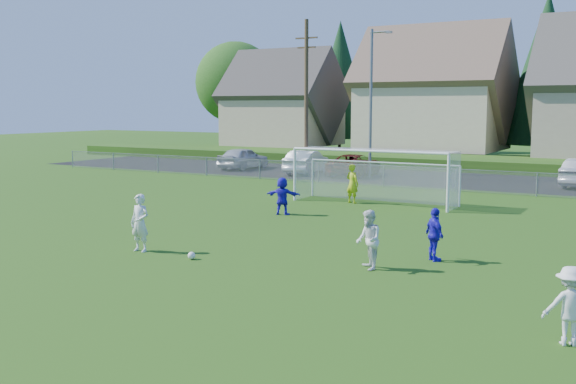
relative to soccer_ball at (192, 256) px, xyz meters
name	(u,v)px	position (x,y,z in m)	size (l,w,h in m)	color
ground	(130,282)	(0.23, -2.78, -0.11)	(160.00, 160.00, 0.00)	#193D0C
asphalt_lot	(448,179)	(0.23, 24.72, -0.10)	(60.00, 60.00, 0.00)	black
grass_embankment	(480,164)	(0.23, 32.22, 0.29)	(70.00, 6.00, 0.80)	#1E420F
soccer_ball	(192,256)	(0.00, 0.00, 0.00)	(0.22, 0.22, 0.22)	white
player_white_a	(140,223)	(-2.02, 0.09, 0.77)	(0.64, 0.42, 1.76)	white
player_white_b	(368,240)	(4.90, 1.44, 0.70)	(0.79, 0.62, 1.62)	white
player_white_c	(570,306)	(10.42, -2.12, 0.63)	(0.96, 0.55, 1.49)	white
player_blue_a	(435,235)	(6.15, 3.30, 0.66)	(0.90, 0.37, 1.53)	#2315CB
player_blue_b	(282,196)	(-1.80, 8.30, 0.66)	(1.42, 0.45, 1.53)	#2315CB
goalkeeper	(352,184)	(-0.69, 12.72, 0.78)	(0.65, 0.43, 1.78)	#B2C817
car_a	(243,158)	(-14.30, 24.20, 0.66)	(1.82, 4.51, 1.54)	#B1B5B9
car_b	(306,162)	(-8.88, 23.54, 0.65)	(1.61, 4.63, 1.53)	white
car_c	(354,165)	(-5.68, 24.01, 0.57)	(2.27, 4.92, 1.37)	#560F09
soccer_goal	(376,168)	(0.23, 13.27, 1.52)	(7.42, 1.90, 2.50)	white
chainlink_fence	(419,177)	(0.23, 19.22, 0.52)	(52.06, 0.06, 1.20)	gray
streetlight	(372,99)	(-4.22, 23.22, 4.73)	(1.38, 0.18, 9.00)	slate
utility_pole	(306,95)	(-9.27, 24.22, 5.04)	(1.60, 0.26, 10.00)	#473321
houses_row	(533,68)	(2.20, 39.68, 7.22)	(53.90, 11.45, 13.27)	tan
tree_row	(535,77)	(1.27, 45.96, 6.80)	(65.98, 12.36, 13.80)	#382616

